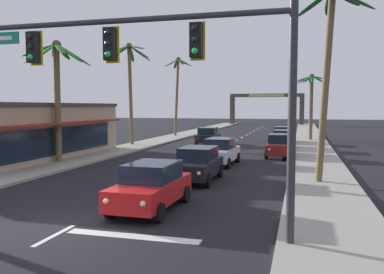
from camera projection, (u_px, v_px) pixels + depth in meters
The scene contains 19 objects.
ground_plane at pixel (75, 224), 12.66m from camera, with size 220.00×220.00×0.00m, color black.
sidewalk_right at pixel (315, 155), 29.87m from camera, with size 3.20×110.00×0.14m, color #9E998E.
sidewalk_left at pixel (121, 150), 33.93m from camera, with size 3.20×110.00×0.14m, color #9E998E.
lane_markings at pixel (215, 155), 30.89m from camera, with size 4.28×86.44×0.01m.
traffic_signal_mast at pixel (164, 60), 11.11m from camera, with size 10.48×0.41×7.06m.
sedan_lead_at_stop_bar at pixel (151, 186), 14.47m from camera, with size 2.01×4.48×1.68m.
sedan_third_in_queue at pixel (198, 164), 20.00m from camera, with size 1.95×4.45×1.68m.
sedan_fifth_in_queue at pixel (220, 151), 25.60m from camera, with size 2.11×4.51×1.68m.
sedan_oncoming_far at pixel (208, 136), 38.85m from camera, with size 2.10×4.51×1.68m.
sedan_parked_nearest_kerb at pixel (283, 135), 40.30m from camera, with size 1.95×4.45×1.68m.
sedan_parked_mid_kerb at pixel (280, 145), 29.43m from camera, with size 1.97×4.46×1.68m.
sedan_parked_far_kerb at pixel (283, 140), 34.55m from camera, with size 2.01×4.48×1.68m.
palm_left_second at pixel (57, 76), 25.80m from camera, with size 4.62×4.56×7.91m.
palm_left_third at pixel (129, 71), 37.56m from camera, with size 4.41×4.49×9.58m.
palm_left_farthest at pixel (177, 81), 49.15m from camera, with size 3.46×3.32×9.68m.
palm_right_second at pixel (329, 42), 18.63m from camera, with size 3.76×4.00×9.25m.
palm_right_farthest at pixel (311, 93), 43.29m from camera, with size 3.52×3.42×7.19m.
storefront_strip_left at pixel (18, 131), 27.89m from camera, with size 7.88×16.86×3.93m.
town_gateway_arch at pixel (266, 104), 80.98m from camera, with size 14.68×0.90×6.26m.
Camera 1 is at (6.77, -11.03, 3.70)m, focal length 37.78 mm.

